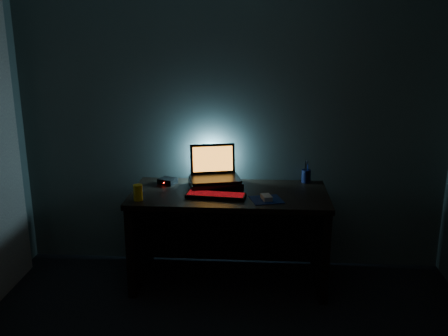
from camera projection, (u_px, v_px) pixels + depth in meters
name	position (u px, v px, depth m)	size (l,w,h in m)	color
room	(208.00, 201.00, 2.11)	(3.50, 4.00, 2.50)	black
desk	(229.00, 221.00, 3.92)	(1.50, 0.70, 0.75)	black
riser	(215.00, 183.00, 3.92)	(0.40, 0.30, 0.06)	black
laptop	(214.00, 171.00, 3.94)	(0.43, 0.36, 0.26)	black
keyboard	(216.00, 195.00, 3.69)	(0.45, 0.19, 0.03)	black
mousepad	(266.00, 200.00, 3.63)	(0.22, 0.20, 0.00)	#0A1B4C
mouse	(267.00, 197.00, 3.63)	(0.06, 0.11, 0.03)	#97979C
pen_cup	(306.00, 176.00, 4.04)	(0.07, 0.07, 0.10)	black
juice_glass	(138.00, 192.00, 3.62)	(0.07, 0.07, 0.12)	yellow
router	(168.00, 181.00, 4.01)	(0.16, 0.15, 0.04)	black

